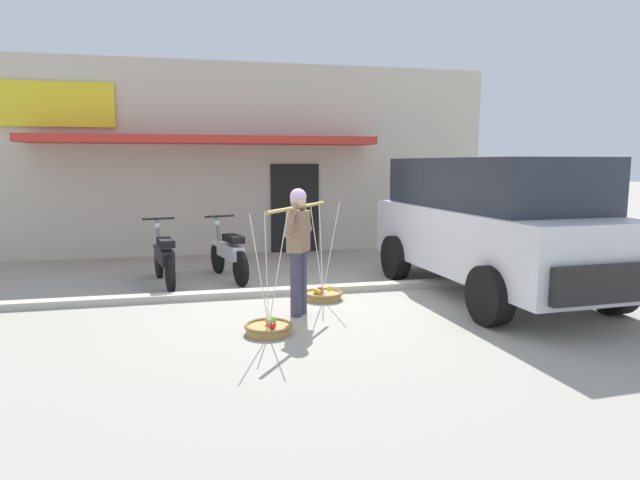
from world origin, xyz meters
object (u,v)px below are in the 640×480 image
Objects in this scene: fruit_vendor at (298,243)px; fruit_basket_right_side at (323,294)px; motorcycle_nearest_shop at (164,258)px; fruit_basket_left_side at (269,327)px; parked_truck at (491,221)px; motorcycle_second_in_row at (229,254)px.

fruit_basket_right_side is at bearing 55.43° from fruit_vendor.
fruit_basket_right_side is 2.84m from motorcycle_nearest_shop.
motorcycle_nearest_shop is at bearing 114.05° from fruit_basket_left_side.
fruit_vendor is at bearing -50.95° from motorcycle_nearest_shop.
fruit_vendor is 1.17× the size of fruit_basket_left_side.
fruit_vendor is at bearing -170.29° from parked_truck.
fruit_vendor is 1.26m from fruit_basket_right_side.
parked_truck reaches higher than fruit_basket_right_side.
motorcycle_second_in_row is (-0.76, 2.49, -0.53)m from fruit_vendor.
fruit_basket_right_side is 0.81× the size of motorcycle_nearest_shop.
fruit_basket_left_side is 3.25m from motorcycle_second_in_row.
parked_truck reaches higher than fruit_vendor.
motorcycle_second_in_row is (-0.26, 3.22, 0.38)m from fruit_basket_left_side.
parked_truck reaches higher than motorcycle_second_in_row.
parked_truck is at bearing -26.76° from motorcycle_second_in_row.
motorcycle_second_in_row is (-1.27, 1.76, 0.37)m from fruit_basket_right_side.
fruit_basket_left_side is 3.98m from parked_truck.
fruit_vendor is 2.66m from motorcycle_second_in_row.
fruit_vendor is 3.17m from parked_truck.
fruit_vendor reaches higher than fruit_basket_right_side.
fruit_vendor reaches higher than motorcycle_nearest_shop.
parked_truck is at bearing -19.35° from motorcycle_nearest_shop.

